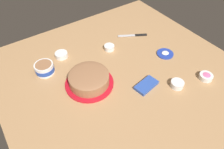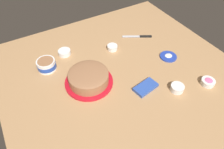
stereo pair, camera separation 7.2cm
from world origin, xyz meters
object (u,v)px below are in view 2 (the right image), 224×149
(frosting_tub, at_px, (46,65))
(candy_box_lower, at_px, (146,87))
(sprinkle_bowl_yellow, at_px, (64,52))
(spreading_knife, at_px, (140,36))
(sprinkle_bowl_pink, at_px, (208,82))
(sprinkle_bowl_blue, at_px, (112,47))
(frosting_tub_lid, at_px, (168,56))
(sprinkle_bowl_orange, at_px, (177,88))
(frosted_cake, at_px, (89,78))

(frosting_tub, height_order, candy_box_lower, frosting_tub)
(frosting_tub, distance_m, sprinkle_bowl_yellow, 0.18)
(spreading_knife, bearing_deg, sprinkle_bowl_pink, -82.68)
(frosting_tub, relative_size, sprinkle_bowl_blue, 1.64)
(sprinkle_bowl_blue, bearing_deg, frosting_tub, 175.45)
(frosting_tub_lid, distance_m, sprinkle_bowl_orange, 0.31)
(frosting_tub_lid, height_order, sprinkle_bowl_blue, sprinkle_bowl_blue)
(sprinkle_bowl_blue, distance_m, sprinkle_bowl_yellow, 0.35)
(sprinkle_bowl_orange, bearing_deg, sprinkle_bowl_pink, -15.97)
(sprinkle_bowl_blue, height_order, sprinkle_bowl_yellow, same)
(frosting_tub, bearing_deg, frosting_tub_lid, -21.71)
(spreading_knife, height_order, candy_box_lower, candy_box_lower)
(sprinkle_bowl_yellow, bearing_deg, sprinkle_bowl_blue, -20.58)
(frosting_tub, height_order, sprinkle_bowl_orange, frosting_tub)
(frosting_tub_lid, xyz_separation_m, sprinkle_bowl_yellow, (-0.64, 0.40, 0.01))
(sprinkle_bowl_blue, xyz_separation_m, sprinkle_bowl_orange, (0.14, -0.55, 0.00))
(sprinkle_bowl_yellow, bearing_deg, frosting_tub, -151.41)
(frosted_cake, xyz_separation_m, sprinkle_bowl_blue, (0.30, 0.22, -0.03))
(spreading_knife, distance_m, sprinkle_bowl_pink, 0.63)
(spreading_knife, relative_size, sprinkle_bowl_pink, 2.50)
(sprinkle_bowl_orange, xyz_separation_m, candy_box_lower, (-0.16, 0.11, -0.01))
(frosted_cake, relative_size, sprinkle_bowl_orange, 3.73)
(frosting_tub_lid, xyz_separation_m, spreading_knife, (-0.04, 0.30, -0.00))
(sprinkle_bowl_yellow, xyz_separation_m, sprinkle_bowl_pink, (0.68, -0.73, 0.00))
(spreading_knife, xyz_separation_m, sprinkle_bowl_yellow, (-0.60, 0.10, 0.01))
(sprinkle_bowl_orange, relative_size, sprinkle_bowl_yellow, 0.91)
(sprinkle_bowl_orange, xyz_separation_m, sprinkle_bowl_pink, (0.20, -0.06, -0.00))
(sprinkle_bowl_blue, distance_m, sprinkle_bowl_pink, 0.70)
(frosted_cake, relative_size, frosting_tub_lid, 2.54)
(sprinkle_bowl_blue, relative_size, sprinkle_bowl_pink, 0.89)
(sprinkle_bowl_orange, bearing_deg, sprinkle_bowl_blue, 104.84)
(frosting_tub, xyz_separation_m, sprinkle_bowl_yellow, (0.16, 0.09, -0.02))
(frosting_tub_lid, xyz_separation_m, sprinkle_bowl_blue, (-0.31, 0.28, 0.01))
(frosted_cake, height_order, frosting_tub, frosted_cake)
(sprinkle_bowl_yellow, xyz_separation_m, candy_box_lower, (0.32, -0.56, -0.01))
(frosting_tub_lid, height_order, spreading_knife, frosting_tub_lid)
(sprinkle_bowl_yellow, relative_size, candy_box_lower, 0.60)
(sprinkle_bowl_yellow, relative_size, sprinkle_bowl_pink, 1.05)
(frosting_tub_lid, relative_size, sprinkle_bowl_orange, 1.47)
(sprinkle_bowl_blue, bearing_deg, frosting_tub_lid, -42.26)
(spreading_knife, bearing_deg, sprinkle_bowl_orange, -102.22)
(sprinkle_bowl_pink, bearing_deg, sprinkle_bowl_blue, 120.00)
(frosting_tub, relative_size, sprinkle_bowl_pink, 1.46)
(frosting_tub, xyz_separation_m, sprinkle_bowl_orange, (0.63, -0.59, -0.02))
(sprinkle_bowl_blue, distance_m, sprinkle_bowl_orange, 0.57)
(frosted_cake, height_order, candy_box_lower, frosted_cake)
(frosting_tub, height_order, spreading_knife, frosting_tub)
(spreading_knife, xyz_separation_m, candy_box_lower, (-0.28, -0.46, 0.00))
(frosting_tub, bearing_deg, sprinkle_bowl_orange, -42.69)
(frosting_tub, relative_size, frosting_tub_lid, 1.04)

